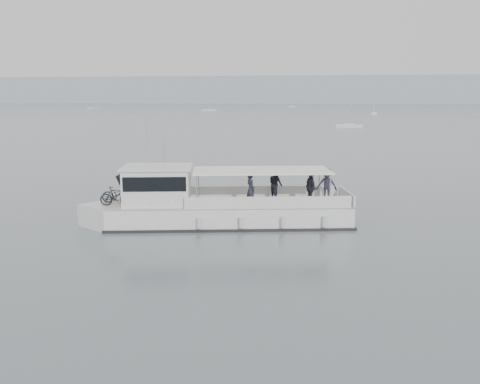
# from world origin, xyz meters

# --- Properties ---
(ground) EXTENTS (1400.00, 1400.00, 0.00)m
(ground) POSITION_xyz_m (0.00, 0.00, 0.00)
(ground) COLOR slate
(ground) RESTS_ON ground
(headland) EXTENTS (1400.00, 90.00, 28.00)m
(headland) POSITION_xyz_m (0.00, 560.00, 14.00)
(headland) COLOR #939EA8
(headland) RESTS_ON ground
(tour_boat) EXTENTS (13.13, 5.37, 5.48)m
(tour_boat) POSITION_xyz_m (-3.42, -3.85, 0.90)
(tour_boat) COLOR white
(tour_boat) RESTS_ON ground
(moored_fleet) EXTENTS (306.65, 365.26, 8.71)m
(moored_fleet) POSITION_xyz_m (-15.00, 208.08, 0.36)
(moored_fleet) COLOR white
(moored_fleet) RESTS_ON ground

